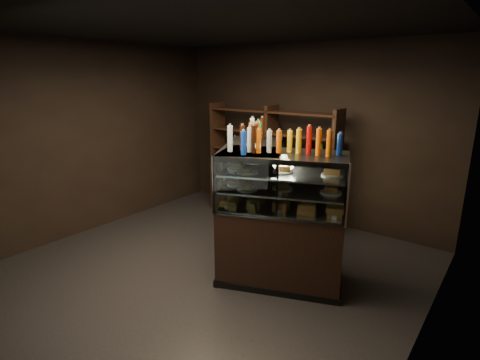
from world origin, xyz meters
name	(u,v)px	position (x,y,z in m)	size (l,w,h in m)	color
ground	(210,270)	(0.00, 0.00, 0.00)	(5.00, 5.00, 0.00)	black
room_shell	(206,122)	(0.00, 0.00, 1.94)	(5.02, 5.02, 3.01)	black
display_case	(266,232)	(0.58, 0.44, 0.54)	(2.08, 1.67, 1.63)	black
food_display	(266,181)	(0.58, 0.44, 1.22)	(1.65, 1.28, 0.49)	gold
bottles_top	(268,137)	(0.58, 0.44, 1.76)	(1.48, 1.14, 0.30)	#D8590A
potted_conifer	(273,236)	(0.62, 0.57, 0.45)	(0.37, 0.37, 0.79)	black
back_shelving	(270,186)	(-0.39, 2.05, 0.61)	(2.42, 0.45, 2.00)	black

